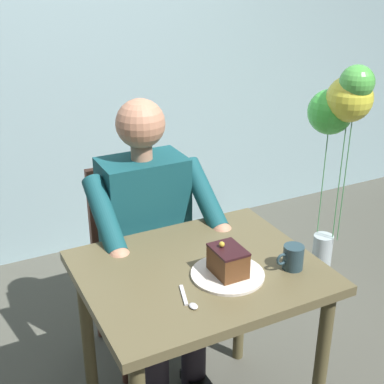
% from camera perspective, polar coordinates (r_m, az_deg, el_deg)
% --- Properties ---
extents(cafe_rear_panel, '(6.40, 0.12, 3.00)m').
position_cam_1_polar(cafe_rear_panel, '(3.24, -14.05, 18.62)').
color(cafe_rear_panel, '#91B1B9').
rests_on(cafe_rear_panel, ground).
extents(dining_table, '(0.83, 0.68, 0.75)m').
position_cam_1_polar(dining_table, '(1.96, 0.86, -10.97)').
color(dining_table, brown).
rests_on(dining_table, ground).
extents(chair, '(0.42, 0.42, 0.90)m').
position_cam_1_polar(chair, '(2.52, -5.78, -6.40)').
color(chair, brown).
rests_on(chair, ground).
extents(seated_person, '(0.53, 0.58, 1.24)m').
position_cam_1_polar(seated_person, '(2.31, -4.36, -5.02)').
color(seated_person, '#154A51').
rests_on(seated_person, ground).
extents(dessert_plate, '(0.26, 0.26, 0.01)m').
position_cam_1_polar(dessert_plate, '(1.86, 3.83, -8.78)').
color(dessert_plate, silver).
rests_on(dessert_plate, dining_table).
extents(cake_slice, '(0.10, 0.13, 0.12)m').
position_cam_1_polar(cake_slice, '(1.83, 3.87, -7.36)').
color(cake_slice, brown).
rests_on(cake_slice, dessert_plate).
extents(coffee_cup, '(0.11, 0.07, 0.09)m').
position_cam_1_polar(coffee_cup, '(1.91, 10.75, -6.84)').
color(coffee_cup, '#263E47').
rests_on(coffee_cup, dining_table).
extents(dessert_spoon, '(0.04, 0.14, 0.01)m').
position_cam_1_polar(dessert_spoon, '(1.73, -0.34, -11.58)').
color(dessert_spoon, silver).
rests_on(dessert_spoon, dining_table).
extents(balloon_display, '(0.29, 0.36, 1.25)m').
position_cam_1_polar(balloon_display, '(3.05, 15.64, 8.00)').
color(balloon_display, '#B2C1C6').
rests_on(balloon_display, ground).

